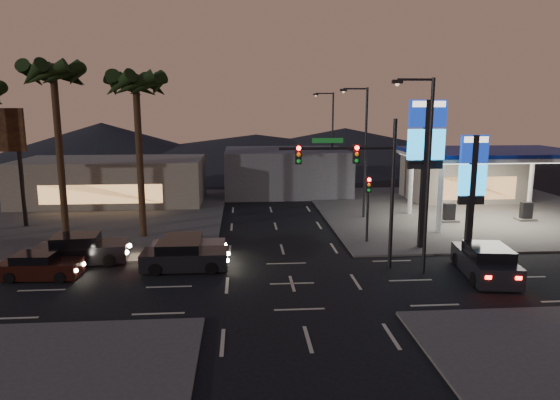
{
  "coord_description": "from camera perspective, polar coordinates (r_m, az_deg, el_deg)",
  "views": [
    {
      "loc": [
        -2.39,
        -23.32,
        8.63
      ],
      "look_at": [
        -0.1,
        6.43,
        3.0
      ],
      "focal_mm": 32.0,
      "sensor_mm": 36.0,
      "label": 1
    }
  ],
  "objects": [
    {
      "name": "car_lane_b_mid",
      "position": [
        30.02,
        -21.73,
        -5.31
      ],
      "size": [
        5.11,
        2.48,
        1.62
      ],
      "color": "black",
      "rests_on": "ground"
    },
    {
      "name": "ground",
      "position": [
        24.98,
        1.38,
        -9.53
      ],
      "size": [
        140.0,
        140.0,
        0.0
      ],
      "primitive_type": "plane",
      "color": "black",
      "rests_on": "ground"
    },
    {
      "name": "corner_lot_nw",
      "position": [
        42.49,
        -22.98,
        -1.82
      ],
      "size": [
        24.0,
        24.0,
        0.12
      ],
      "primitive_type": "cube",
      "color": "#47443F",
      "rests_on": "ground"
    },
    {
      "name": "building_far_mid",
      "position": [
        49.93,
        0.69,
        3.28
      ],
      "size": [
        12.0,
        9.0,
        4.4
      ],
      "primitive_type": "cube",
      "color": "#4C4C51",
      "rests_on": "ground"
    },
    {
      "name": "hill_right",
      "position": [
        85.34,
        7.43,
        6.47
      ],
      "size": [
        50.0,
        50.0,
        5.0
      ],
      "primitive_type": "cone",
      "color": "black",
      "rests_on": "ground"
    },
    {
      "name": "building_far_west",
      "position": [
        47.26,
        -18.58,
        2.06
      ],
      "size": [
        16.0,
        8.0,
        4.0
      ],
      "primitive_type": "cube",
      "color": "#726B5B",
      "rests_on": "ground"
    },
    {
      "name": "suv_station",
      "position": [
        27.78,
        22.44,
        -6.57
      ],
      "size": [
        2.8,
        5.28,
        1.68
      ],
      "color": "black",
      "rests_on": "ground"
    },
    {
      "name": "streetlight_far",
      "position": [
        52.22,
        5.8,
        7.43
      ],
      "size": [
        2.14,
        0.25,
        10.0
      ],
      "color": "black",
      "rests_on": "ground"
    },
    {
      "name": "car_lane_a_front",
      "position": [
        27.3,
        -10.96,
        -6.39
      ],
      "size": [
        4.7,
        2.01,
        1.52
      ],
      "color": "black",
      "rests_on": "ground"
    },
    {
      "name": "streetlight_mid",
      "position": [
        38.55,
        9.46,
        6.2
      ],
      "size": [
        2.14,
        0.25,
        10.0
      ],
      "color": "black",
      "rests_on": "ground"
    },
    {
      "name": "hill_center",
      "position": [
        83.62,
        -2.75,
        6.12
      ],
      "size": [
        60.0,
        60.0,
        4.0
      ],
      "primitive_type": "cone",
      "color": "black",
      "rests_on": "ground"
    },
    {
      "name": "car_lane_a_mid",
      "position": [
        28.34,
        -25.76,
        -6.86
      ],
      "size": [
        4.08,
        1.86,
        1.31
      ],
      "color": "black",
      "rests_on": "ground"
    },
    {
      "name": "pedestal_signal",
      "position": [
        31.83,
        10.03,
        0.19
      ],
      "size": [
        0.32,
        0.39,
        4.3
      ],
      "color": "black",
      "rests_on": "ground"
    },
    {
      "name": "streetlight_near",
      "position": [
        26.16,
        16.23,
        3.86
      ],
      "size": [
        2.14,
        0.25,
        10.0
      ],
      "color": "black",
      "rests_on": "ground"
    },
    {
      "name": "gas_station",
      "position": [
        39.98,
        23.1,
        4.74
      ],
      "size": [
        12.2,
        8.2,
        5.47
      ],
      "color": "silver",
      "rests_on": "ground"
    },
    {
      "name": "car_lane_b_front",
      "position": [
        29.3,
        -10.49,
        -5.32
      ],
      "size": [
        4.27,
        1.84,
        1.38
      ],
      "color": "slate",
      "rests_on": "ground"
    },
    {
      "name": "palm_b",
      "position": [
        34.84,
        -24.41,
        11.96
      ],
      "size": [
        4.41,
        4.41,
        11.46
      ],
      "color": "black",
      "rests_on": "ground"
    },
    {
      "name": "convenience_store",
      "position": [
        49.24,
        20.14,
        2.29
      ],
      "size": [
        10.0,
        6.0,
        4.0
      ],
      "primitive_type": "cube",
      "color": "#726B5B",
      "rests_on": "ground"
    },
    {
      "name": "pylon_sign_tall",
      "position": [
        30.89,
        16.36,
        6.1
      ],
      "size": [
        2.2,
        0.35,
        9.0
      ],
      "color": "black",
      "rests_on": "ground"
    },
    {
      "name": "traffic_signal_mast",
      "position": [
        26.27,
        9.19,
        3.1
      ],
      "size": [
        6.1,
        0.39,
        8.0
      ],
      "color": "black",
      "rests_on": "ground"
    },
    {
      "name": "hill_left",
      "position": [
        86.52,
        -19.65,
        6.34
      ],
      "size": [
        40.0,
        40.0,
        6.0
      ],
      "primitive_type": "cone",
      "color": "black",
      "rests_on": "ground"
    },
    {
      "name": "pylon_sign_short",
      "position": [
        31.13,
        21.15,
        2.63
      ],
      "size": [
        1.6,
        0.35,
        7.0
      ],
      "color": "black",
      "rests_on": "ground"
    },
    {
      "name": "palm_a",
      "position": [
        33.49,
        -16.11,
        11.64
      ],
      "size": [
        4.41,
        4.41,
        10.86
      ],
      "color": "black",
      "rests_on": "ground"
    },
    {
      "name": "corner_lot_ne",
      "position": [
        44.25,
        20.27,
        -1.16
      ],
      "size": [
        24.0,
        24.0,
        0.12
      ],
      "primitive_type": "cube",
      "color": "#47443F",
      "rests_on": "ground"
    }
  ]
}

